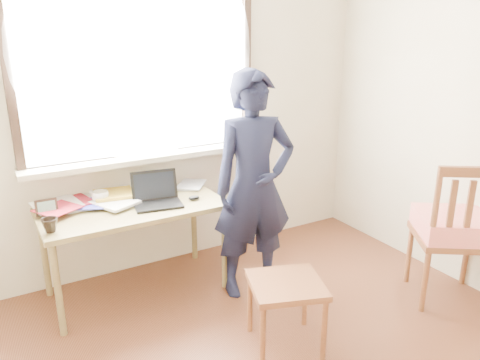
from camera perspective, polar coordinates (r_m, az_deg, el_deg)
room_shell at (r=2.06m, az=9.24°, el=11.62°), size 3.52×4.02×2.61m
desk at (r=3.38m, az=-12.89°, el=-4.22°), size 1.25×0.63×0.67m
laptop at (r=3.36m, az=-10.15°, el=-1.98°), size 0.36×0.31×0.22m
mug_white at (r=3.45m, az=-16.65°, el=-2.06°), size 0.15×0.15×0.09m
mug_dark at (r=3.08m, az=-22.16°, el=-5.13°), size 0.10×0.10×0.09m
mouse at (r=3.40m, az=-5.64°, el=-2.17°), size 0.08×0.06×0.03m
desk_clutter at (r=3.44m, az=-18.56°, el=-2.56°), size 0.74×0.54×0.06m
book_a at (r=3.44m, az=-20.65°, el=-3.11°), size 0.23×0.28×0.02m
book_b at (r=3.72m, az=-7.38°, el=-0.52°), size 0.31×0.32×0.02m
picture_frame at (r=3.33m, az=-22.50°, el=-3.24°), size 0.14×0.02×0.11m
work_chair at (r=2.87m, az=5.65°, el=-13.43°), size 0.53×0.52×0.43m
side_chair at (r=3.55m, az=24.59°, el=-5.34°), size 0.66×0.65×1.04m
person at (r=3.26m, az=1.72°, el=-0.79°), size 0.65×0.48×1.61m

